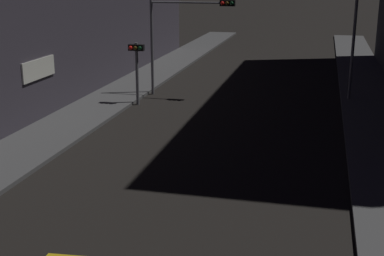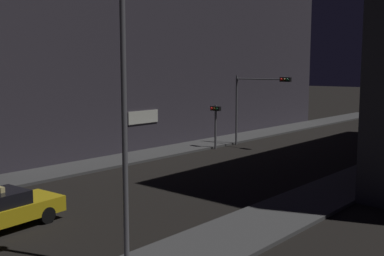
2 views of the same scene
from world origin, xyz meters
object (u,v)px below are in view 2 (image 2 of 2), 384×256
at_px(traffic_light_overhead, 256,95).
at_px(traffic_light_left_kerb, 215,117).
at_px(taxi, 1,210).
at_px(street_lamp_near_block, 123,66).

height_order(traffic_light_overhead, traffic_light_left_kerb, traffic_light_overhead).
distance_m(taxi, traffic_light_overhead, 21.86).
bearing_deg(taxi, street_lamp_near_block, 6.55).
bearing_deg(traffic_light_overhead, street_lamp_near_block, -65.87).
bearing_deg(traffic_light_left_kerb, taxi, -75.47).
xyz_separation_m(taxi, street_lamp_near_block, (6.19, 0.71, 5.22)).
xyz_separation_m(traffic_light_left_kerb, street_lamp_near_block, (11.06, -18.10, 3.60)).
distance_m(taxi, street_lamp_near_block, 8.13).
xyz_separation_m(traffic_light_overhead, traffic_light_left_kerb, (-1.79, -2.60, -1.55)).
xyz_separation_m(traffic_light_overhead, street_lamp_near_block, (9.27, -20.70, 2.05)).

